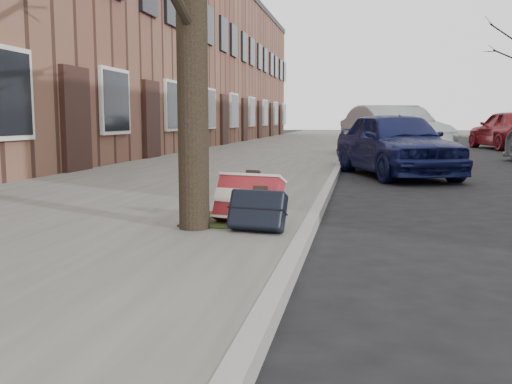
% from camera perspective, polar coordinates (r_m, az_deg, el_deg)
% --- Properties ---
extents(ground, '(120.00, 120.00, 0.00)m').
position_cam_1_polar(ground, '(4.36, 20.53, -7.76)').
color(ground, black).
rests_on(ground, ground).
extents(near_sidewalk, '(5.00, 70.00, 0.12)m').
position_cam_1_polar(near_sidewalk, '(19.40, 1.79, 4.16)').
color(near_sidewalk, slate).
rests_on(near_sidewalk, ground).
extents(house_near, '(6.80, 40.00, 7.00)m').
position_cam_1_polar(house_near, '(22.13, -13.47, 13.27)').
color(house_near, brown).
rests_on(house_near, ground).
extents(dirt_patch, '(0.85, 0.85, 0.02)m').
position_cam_1_polar(dirt_patch, '(5.58, -2.39, -2.76)').
color(dirt_patch, black).
rests_on(dirt_patch, near_sidewalk).
extents(suitcase_red, '(0.68, 0.49, 0.48)m').
position_cam_1_polar(suitcase_red, '(5.31, -0.76, -0.74)').
color(suitcase_red, maroon).
rests_on(suitcase_red, near_sidewalk).
extents(suitcase_navy, '(0.54, 0.37, 0.39)m').
position_cam_1_polar(suitcase_navy, '(4.97, 0.15, -1.79)').
color(suitcase_navy, black).
rests_on(suitcase_navy, near_sidewalk).
extents(car_near_front, '(2.65, 4.06, 1.29)m').
position_cam_1_polar(car_near_front, '(11.45, 13.76, 4.76)').
color(car_near_front, '#111747').
rests_on(car_near_front, ground).
extents(car_near_mid, '(3.02, 4.82, 1.50)m').
position_cam_1_polar(car_near_mid, '(16.18, 13.46, 5.80)').
color(car_near_mid, '#AAAEB1').
rests_on(car_near_mid, ground).
extents(car_near_back, '(3.43, 5.06, 1.29)m').
position_cam_1_polar(car_near_back, '(25.59, 12.49, 6.04)').
color(car_near_back, '#343338').
rests_on(car_near_back, ground).
extents(car_far_back, '(2.45, 4.60, 1.49)m').
position_cam_1_polar(car_far_back, '(23.27, 23.96, 5.74)').
color(car_far_back, maroon).
rests_on(car_far_back, ground).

